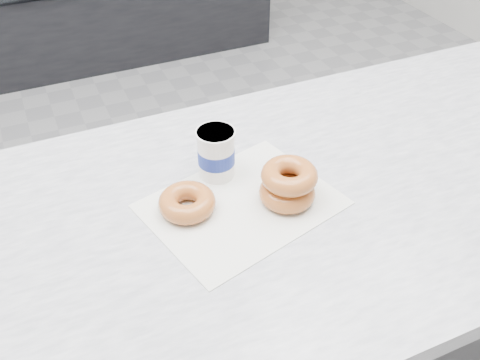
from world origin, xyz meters
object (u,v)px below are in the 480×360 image
object	(u,v)px
donut_stack	(288,184)
counter	(259,340)
donut_single	(187,202)
coffee_cup	(216,153)

from	to	relation	value
donut_stack	counter	bearing A→B (deg)	165.57
donut_single	coffee_cup	xyz separation A→B (m)	(0.09, 0.08, 0.03)
coffee_cup	donut_stack	bearing A→B (deg)	-30.02
donut_single	counter	bearing A→B (deg)	-14.63
counter	coffee_cup	bearing A→B (deg)	114.27
counter	donut_stack	xyz separation A→B (m)	(0.04, -0.01, 0.49)
counter	donut_single	world-z (taller)	donut_single
donut_single	donut_stack	xyz separation A→B (m)	(0.18, -0.05, 0.02)
donut_stack	coffee_cup	distance (m)	0.16
donut_stack	coffee_cup	bearing A→B (deg)	126.61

